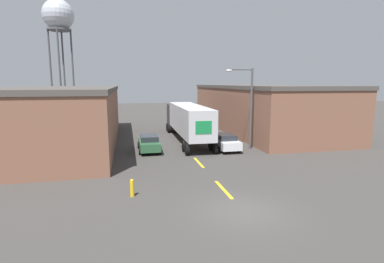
% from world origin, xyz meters
% --- Properties ---
extents(ground_plane, '(160.00, 160.00, 0.00)m').
position_xyz_m(ground_plane, '(0.00, 0.00, 0.00)').
color(ground_plane, '#3D3A38').
extents(road_centerline, '(0.20, 15.13, 0.01)m').
position_xyz_m(road_centerline, '(0.00, 9.07, 0.00)').
color(road_centerline, yellow).
rests_on(road_centerline, ground_plane).
extents(warehouse_left, '(10.56, 24.78, 5.67)m').
position_xyz_m(warehouse_left, '(-11.69, 18.96, 2.84)').
color(warehouse_left, brown).
rests_on(warehouse_left, ground_plane).
extents(warehouse_right, '(10.55, 26.82, 5.79)m').
position_xyz_m(warehouse_right, '(11.68, 23.59, 2.90)').
color(warehouse_right, brown).
rests_on(warehouse_right, ground_plane).
extents(semi_truck, '(2.92, 15.19, 3.83)m').
position_xyz_m(semi_truck, '(0.89, 18.23, 2.32)').
color(semi_truck, black).
rests_on(semi_truck, ground_plane).
extents(parked_car_right_far, '(1.95, 4.40, 1.46)m').
position_xyz_m(parked_car_right_far, '(3.44, 25.11, 0.76)').
color(parked_car_right_far, black).
rests_on(parked_car_right_far, ground_plane).
extents(parked_car_right_mid, '(1.95, 4.40, 1.46)m').
position_xyz_m(parked_car_right_mid, '(3.44, 13.00, 0.76)').
color(parked_car_right_mid, silver).
rests_on(parked_car_right_mid, ground_plane).
extents(parked_car_left_far, '(1.95, 4.40, 1.46)m').
position_xyz_m(parked_car_left_far, '(-3.44, 13.89, 0.76)').
color(parked_car_left_far, '#2D5B38').
rests_on(parked_car_left_far, ground_plane).
extents(water_tower, '(4.87, 4.87, 19.25)m').
position_xyz_m(water_tower, '(-15.47, 40.76, 16.39)').
color(water_tower, '#47474C').
rests_on(water_tower, ground_plane).
extents(street_lamp, '(2.57, 0.32, 7.40)m').
position_xyz_m(street_lamp, '(5.51, 12.80, 4.34)').
color(street_lamp, '#4C4C51').
rests_on(street_lamp, ground_plane).
extents(fire_hydrant, '(0.22, 0.22, 0.98)m').
position_xyz_m(fire_hydrant, '(-5.16, 3.03, 0.49)').
color(fire_hydrant, gold).
rests_on(fire_hydrant, ground_plane).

